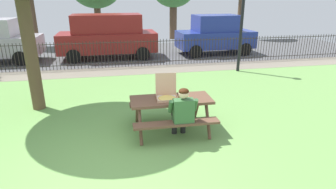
# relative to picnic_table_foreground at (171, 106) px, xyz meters

# --- Properties ---
(ground) EXTENTS (28.00, 11.65, 0.02)m
(ground) POSITION_rel_picnic_table_foreground_xyz_m (-1.20, 0.46, -0.61)
(ground) COLOR #6EA051
(cobblestone_walkway) EXTENTS (28.00, 1.40, 0.01)m
(cobblestone_walkway) POSITION_rel_picnic_table_foreground_xyz_m (-1.20, 5.59, -0.60)
(cobblestone_walkway) COLOR gray
(street_asphalt) EXTENTS (28.00, 6.03, 0.01)m
(street_asphalt) POSITION_rel_picnic_table_foreground_xyz_m (-1.20, 9.30, -0.60)
(street_asphalt) COLOR #515154
(picnic_table_foreground) EXTENTS (1.82, 1.50, 0.79)m
(picnic_table_foreground) POSITION_rel_picnic_table_foreground_xyz_m (0.00, 0.00, 0.00)
(picnic_table_foreground) COLOR brown
(picnic_table_foreground) RESTS_ON ground
(pizza_box_open) EXTENTS (0.50, 0.54, 0.52)m
(pizza_box_open) POSITION_rel_picnic_table_foreground_xyz_m (-0.09, 0.06, 0.27)
(pizza_box_open) COLOR tan
(pizza_box_open) RESTS_ON picnic_table_foreground
(pizza_slice_on_table) EXTENTS (0.23, 0.19, 0.02)m
(pizza_slice_on_table) POSITION_rel_picnic_table_foreground_xyz_m (0.29, 0.05, 0.18)
(pizza_slice_on_table) COLOR #F2CC5A
(pizza_slice_on_table) RESTS_ON picnic_table_foreground
(adult_at_table) EXTENTS (0.61, 0.59, 1.19)m
(adult_at_table) POSITION_rel_picnic_table_foreground_xyz_m (0.14, -0.50, 0.06)
(adult_at_table) COLOR black
(adult_at_table) RESTS_ON ground
(iron_fence_streetside) EXTENTS (23.26, 0.03, 1.15)m
(iron_fence_streetside) POSITION_rel_picnic_table_foreground_xyz_m (-1.20, 6.29, -0.01)
(iron_fence_streetside) COLOR #2D2823
(iron_fence_streetside) RESTS_ON ground
(lamp_post_walkway) EXTENTS (0.28, 0.28, 3.89)m
(lamp_post_walkway) POSITION_rel_picnic_table_foreground_xyz_m (3.76, 4.69, 1.79)
(lamp_post_walkway) COLOR black
(lamp_post_walkway) RESTS_ON ground
(parked_car_left) EXTENTS (4.62, 2.00, 2.08)m
(parked_car_left) POSITION_rel_picnic_table_foreground_xyz_m (-1.39, 8.28, 0.50)
(parked_car_left) COLOR maroon
(parked_car_left) RESTS_ON ground
(parked_car_center) EXTENTS (3.97, 1.97, 1.98)m
(parked_car_center) POSITION_rel_picnic_table_foreground_xyz_m (4.06, 8.28, 0.41)
(parked_car_center) COLOR navy
(parked_car_center) RESTS_ON ground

